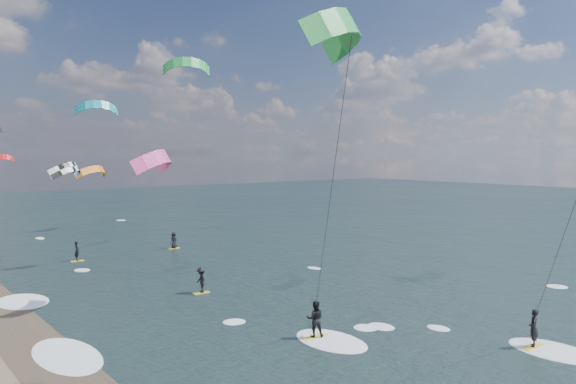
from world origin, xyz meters
TOP-DOWN VIEW (x-y plane):
  - kitesurfer_near_b at (-3.27, 5.70)m, footprint 7.14×9.14m
  - far_kitesurfers at (0.22, 28.77)m, footprint 10.27×17.38m
  - bg_kite_field at (-0.80, 50.66)m, footprint 14.62×71.19m
  - shoreline_surf at (-10.80, 14.75)m, footprint 2.40×79.40m

SIDE VIEW (x-z plane):
  - shoreline_surf at x=-10.80m, z-range -0.06..0.06m
  - far_kitesurfers at x=0.22m, z-range -0.02..1.67m
  - kitesurfer_near_b at x=-3.27m, z-range 2.24..16.70m
  - bg_kite_field at x=-0.80m, z-range 5.75..15.96m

